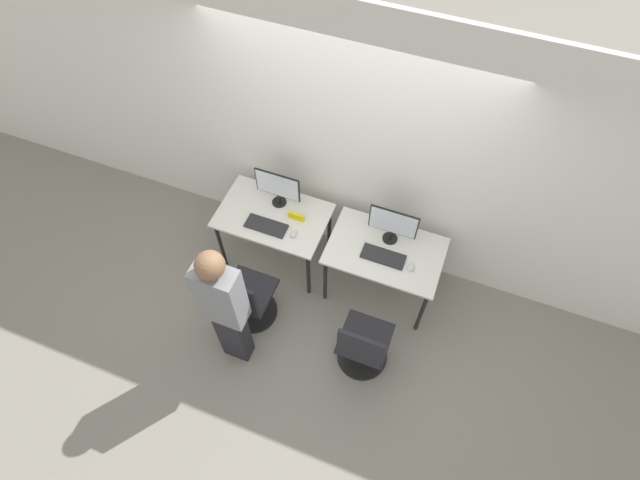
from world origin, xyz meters
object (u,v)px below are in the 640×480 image
mouse_left (294,234)px  office_chair_right (363,347)px  keyboard_left (266,226)px  keyboard_right (383,256)px  monitor_left (278,187)px  mouse_right (411,267)px  monitor_right (393,224)px  person_left (225,307)px  office_chair_left (247,300)px

mouse_left → office_chair_right: 1.22m
keyboard_left → keyboard_right: bearing=3.6°
monitor_left → mouse_right: bearing=-10.7°
mouse_right → monitor_right: bearing=137.5°
person_left → office_chair_right: (1.13, 0.31, -0.57)m
monitor_left → keyboard_right: size_ratio=1.12×
monitor_right → mouse_right: size_ratio=5.01×
monitor_left → keyboard_left: monitor_left is taller
person_left → keyboard_left: bearing=95.3°
monitor_left → office_chair_right: monitor_left is taller
office_chair_left → office_chair_right: bearing=-2.7°
person_left → monitor_left: bearing=94.0°
keyboard_left → office_chair_left: size_ratio=0.45×
person_left → monitor_right: person_left is taller
mouse_left → office_chair_right: (0.94, -0.67, -0.39)m
office_chair_left → mouse_right: bearing=25.7°
monitor_left → person_left: size_ratio=0.26×
person_left → mouse_right: bearing=37.8°
keyboard_left → office_chair_left: office_chair_left is taller
monitor_left → office_chair_right: bearing=-38.8°
monitor_right → mouse_left: bearing=-161.7°
person_left → office_chair_right: person_left is taller
office_chair_left → monitor_right: (1.10, 0.90, 0.61)m
office_chair_right → mouse_left: bearing=144.3°
monitor_right → mouse_right: bearing=-42.5°
monitor_left → office_chair_left: size_ratio=0.50×
keyboard_left → office_chair_right: office_chair_right is taller
office_chair_left → mouse_right: 1.56m
monitor_left → person_left: bearing=-86.0°
person_left → office_chair_right: 1.30m
keyboard_left → monitor_right: size_ratio=0.90×
monitor_left → keyboard_right: 1.19m
person_left → mouse_right: (1.32, 1.02, -0.18)m
keyboard_left → keyboard_right: same height
office_chair_left → office_chair_right: (1.17, -0.06, 0.00)m
office_chair_left → office_chair_right: 1.18m
monitor_right → keyboard_right: 0.31m
office_chair_left → mouse_right: (1.37, 0.66, 0.39)m
monitor_right → office_chair_right: bearing=-85.4°
keyboard_right → mouse_right: mouse_right is taller
monitor_left → mouse_right: (1.41, -0.27, -0.22)m
monitor_left → mouse_left: bearing=-47.4°
mouse_left → office_chair_right: size_ratio=0.10×
monitor_right → keyboard_right: (-0.00, -0.22, -0.23)m
keyboard_left → keyboard_right: 1.14m
mouse_right → office_chair_right: 0.84m
office_chair_left → person_left: size_ratio=0.53×
mouse_right → keyboard_left: bearing=-178.2°
keyboard_left → monitor_right: bearing=14.2°
office_chair_left → keyboard_left: bearing=94.1°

